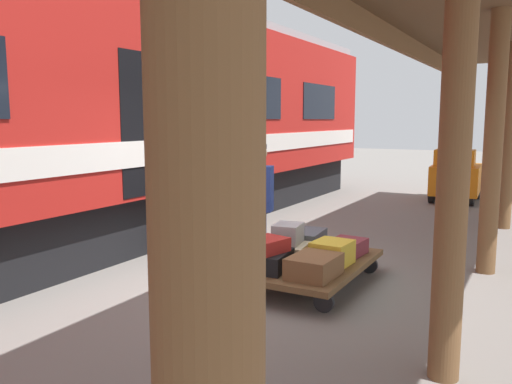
% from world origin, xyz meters
% --- Properties ---
extents(ground_plane, '(60.00, 60.00, 0.00)m').
position_xyz_m(ground_plane, '(0.00, 0.00, 0.00)').
color(ground_plane, slate).
extents(train_car, '(3.02, 18.24, 4.00)m').
position_xyz_m(train_car, '(3.66, 0.00, 2.06)').
color(train_car, '#B21E19').
rests_on(train_car, ground_plane).
extents(luggage_cart, '(1.26, 2.04, 0.29)m').
position_xyz_m(luggage_cart, '(-0.33, -0.04, 0.25)').
color(luggage_cart, brown).
rests_on(luggage_cart, ground_plane).
extents(suitcase_cream_canvas, '(0.51, 0.59, 0.18)m').
position_xyz_m(suitcase_cream_canvas, '(-0.04, -0.04, 0.38)').
color(suitcase_cream_canvas, beige).
rests_on(suitcase_cream_canvas, luggage_cart).
extents(suitcase_yellow_case, '(0.44, 0.49, 0.28)m').
position_xyz_m(suitcase_yellow_case, '(-0.61, -0.04, 0.43)').
color(suitcase_yellow_case, gold).
rests_on(suitcase_yellow_case, luggage_cart).
extents(suitcase_slate_roller, '(0.45, 0.65, 0.25)m').
position_xyz_m(suitcase_slate_roller, '(-0.04, -0.60, 0.42)').
color(suitcase_slate_roller, '#4C515B').
rests_on(suitcase_slate_roller, luggage_cart).
extents(suitcase_burgundy_valise, '(0.44, 0.49, 0.19)m').
position_xyz_m(suitcase_burgundy_valise, '(-0.61, -0.60, 0.39)').
color(suitcase_burgundy_valise, maroon).
rests_on(suitcase_burgundy_valise, luggage_cart).
extents(suitcase_black_hardshell, '(0.51, 0.66, 0.21)m').
position_xyz_m(suitcase_black_hardshell, '(-0.04, 0.52, 0.40)').
color(suitcase_black_hardshell, black).
rests_on(suitcase_black_hardshell, luggage_cart).
extents(suitcase_brown_leather, '(0.49, 0.64, 0.24)m').
position_xyz_m(suitcase_brown_leather, '(-0.61, 0.52, 0.41)').
color(suitcase_brown_leather, brown).
rests_on(suitcase_brown_leather, luggage_cart).
extents(suitcase_red_plastic, '(0.48, 0.57, 0.16)m').
position_xyz_m(suitcase_red_plastic, '(-0.02, 0.56, 0.58)').
color(suitcase_red_plastic, '#AD231E').
rests_on(suitcase_red_plastic, suitcase_black_hardshell).
extents(suitcase_gray_aluminum, '(0.38, 0.45, 0.25)m').
position_xyz_m(suitcase_gray_aluminum, '(-0.01, -0.07, 0.60)').
color(suitcase_gray_aluminum, '#9EA0A5').
rests_on(suitcase_gray_aluminum, suitcase_cream_canvas).
extents(porter_in_overalls, '(0.72, 0.54, 1.70)m').
position_xyz_m(porter_in_overalls, '(0.53, -0.23, 0.93)').
color(porter_in_overalls, navy).
rests_on(porter_in_overalls, ground_plane).
extents(porter_by_door, '(0.73, 0.58, 1.70)m').
position_xyz_m(porter_by_door, '(1.63, -0.39, 0.93)').
color(porter_by_door, '#332D28').
rests_on(porter_by_door, ground_plane).
extents(baggage_tug, '(1.19, 1.76, 1.30)m').
position_xyz_m(baggage_tug, '(-0.88, -7.85, 0.63)').
color(baggage_tug, orange).
rests_on(baggage_tug, ground_plane).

